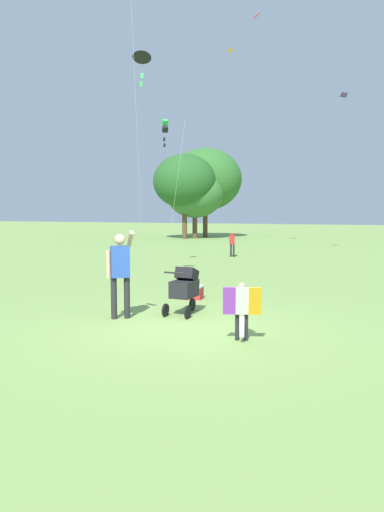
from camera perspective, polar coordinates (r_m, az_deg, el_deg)
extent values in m
plane|color=#75994C|center=(9.74, -1.12, -8.17)|extent=(120.00, 120.00, 0.00)
cylinder|color=brown|center=(36.73, -0.85, 3.78)|extent=(0.36, 0.36, 2.33)
ellipsoid|color=#235623|center=(36.76, -0.85, 8.47)|extent=(4.61, 4.15, 3.92)
cylinder|color=brown|center=(37.33, 0.33, 3.27)|extent=(0.36, 0.36, 1.63)
ellipsoid|color=#387033|center=(37.31, 0.33, 7.18)|extent=(4.34, 3.90, 3.69)
cylinder|color=brown|center=(38.63, 1.51, 3.76)|extent=(0.36, 0.36, 2.20)
ellipsoid|color=#2D6628|center=(38.67, 1.52, 8.68)|extent=(5.54, 4.99, 4.71)
cylinder|color=#232328|center=(8.87, 6.14, -7.92)|extent=(0.07, 0.07, 0.50)
cylinder|color=#232328|center=(8.86, 5.13, -7.92)|extent=(0.07, 0.07, 0.50)
cube|color=red|center=(8.77, 5.66, -5.15)|extent=(0.24, 0.18, 0.37)
cylinder|color=tan|center=(8.78, 6.55, -5.32)|extent=(0.05, 0.05, 0.33)
cylinder|color=tan|center=(8.78, 4.77, -5.31)|extent=(0.05, 0.05, 0.33)
sphere|color=tan|center=(8.73, 5.68, -3.45)|extent=(0.13, 0.13, 0.13)
cube|color=#F4A319|center=(8.60, 7.16, -5.11)|extent=(0.25, 0.22, 0.50)
cube|color=white|center=(8.59, 5.70, -5.10)|extent=(0.25, 0.22, 0.50)
cube|color=purple|center=(8.59, 4.25, -5.10)|extent=(0.25, 0.22, 0.50)
cube|color=white|center=(8.66, 5.68, -7.98)|extent=(0.08, 0.03, 0.36)
cylinder|color=#232328|center=(10.56, -8.84, -4.75)|extent=(0.13, 0.13, 0.87)
cylinder|color=#232328|center=(10.59, -7.38, -4.70)|extent=(0.13, 0.13, 0.87)
cube|color=#284CA8|center=(10.47, -8.16, -0.64)|extent=(0.45, 0.41, 0.65)
cylinder|color=tan|center=(10.45, -9.45, -0.92)|extent=(0.09, 0.09, 0.58)
cylinder|color=tan|center=(10.60, -7.03, 1.87)|extent=(0.37, 0.49, 0.41)
sphere|color=tan|center=(10.43, -8.20, 1.87)|extent=(0.22, 0.22, 0.22)
cylinder|color=black|center=(11.30, 0.03, -5.52)|extent=(0.07, 0.28, 0.28)
cylinder|color=black|center=(10.71, -3.02, -6.15)|extent=(0.07, 0.28, 0.28)
cylinder|color=black|center=(10.48, -0.49, -6.39)|extent=(0.07, 0.28, 0.28)
cube|color=black|center=(10.85, -0.89, -3.73)|extent=(0.51, 0.68, 0.36)
cube|color=black|center=(10.92, -0.60, -2.08)|extent=(0.46, 0.46, 0.35)
cylinder|color=black|center=(10.39, -1.98, -1.92)|extent=(0.49, 0.09, 0.04)
cone|color=black|center=(15.22, -5.70, 21.54)|extent=(0.65, 0.63, 0.27)
cube|color=green|center=(15.10, -5.68, 19.67)|extent=(0.09, 0.06, 0.14)
cube|color=green|center=(15.06, -5.80, 18.84)|extent=(0.08, 0.04, 0.14)
cylinder|color=silver|center=(12.56, -6.04, 9.50)|extent=(1.52, 3.94, 6.37)
cube|color=green|center=(19.47, -3.07, 14.88)|extent=(0.30, 0.31, 0.25)
cube|color=black|center=(19.43, -3.06, 14.14)|extent=(0.30, 0.31, 0.25)
cube|color=black|center=(19.41, -3.17, 13.06)|extent=(0.09, 0.08, 0.14)
cube|color=black|center=(19.38, -3.13, 12.42)|extent=(0.08, 0.07, 0.14)
cylinder|color=silver|center=(18.07, -1.96, 6.48)|extent=(1.47, 1.93, 5.21)
cube|color=black|center=(26.26, 16.83, 17.08)|extent=(0.37, 0.28, 0.34)
cube|color=pink|center=(30.99, 7.29, 25.41)|extent=(0.30, 0.36, 0.31)
cube|color=#F4A319|center=(33.23, 4.35, 22.20)|extent=(0.31, 0.20, 0.28)
cylinder|color=#232328|center=(23.58, 4.43, 0.64)|extent=(0.09, 0.09, 0.58)
cylinder|color=#232328|center=(23.45, 4.75, 0.61)|extent=(0.09, 0.09, 0.58)
cube|color=red|center=(23.47, 4.60, 1.86)|extent=(0.30, 0.27, 0.44)
cylinder|color=#A37556|center=(23.59, 4.33, 1.81)|extent=(0.06, 0.06, 0.39)
cylinder|color=#A37556|center=(23.36, 4.87, 1.77)|extent=(0.06, 0.06, 0.39)
sphere|color=#A37556|center=(23.46, 4.60, 2.62)|extent=(0.15, 0.15, 0.15)
cube|color=red|center=(12.72, 0.17, -4.22)|extent=(0.44, 0.32, 0.30)
cube|color=white|center=(12.69, 0.17, -3.45)|extent=(0.45, 0.33, 0.05)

